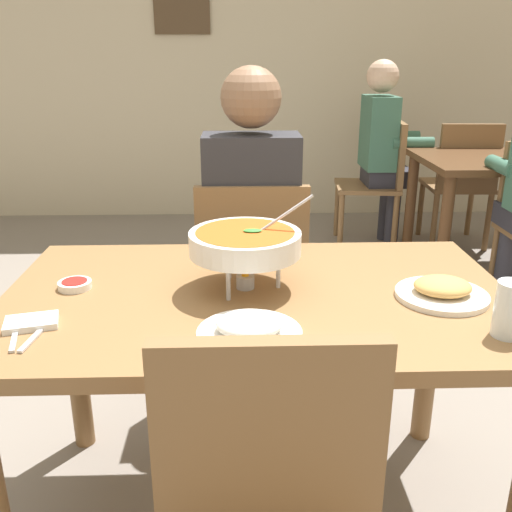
# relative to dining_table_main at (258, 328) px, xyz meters

# --- Properties ---
(ground_plane) EXTENTS (16.00, 16.00, 0.00)m
(ground_plane) POSITION_rel_dining_table_main_xyz_m (0.00, 0.00, -0.64)
(ground_plane) COLOR gray
(cafe_rear_partition) EXTENTS (10.00, 0.10, 3.00)m
(cafe_rear_partition) POSITION_rel_dining_table_main_xyz_m (0.00, 3.53, 0.86)
(cafe_rear_partition) COLOR beige
(cafe_rear_partition) RESTS_ON ground_plane
(dining_table_main) EXTENTS (1.36, 0.83, 0.74)m
(dining_table_main) POSITION_rel_dining_table_main_xyz_m (0.00, 0.00, 0.00)
(dining_table_main) COLOR brown
(dining_table_main) RESTS_ON ground_plane
(chair_diner_main) EXTENTS (0.44, 0.44, 0.90)m
(chair_diner_main) POSITION_rel_dining_table_main_xyz_m (-0.00, 0.70, -0.13)
(chair_diner_main) COLOR brown
(chair_diner_main) RESTS_ON ground_plane
(diner_main) EXTENTS (0.40, 0.45, 1.31)m
(diner_main) POSITION_rel_dining_table_main_xyz_m (0.00, 0.73, 0.11)
(diner_main) COLOR #2D2D38
(diner_main) RESTS_ON ground_plane
(curry_bowl) EXTENTS (0.33, 0.30, 0.26)m
(curry_bowl) POSITION_rel_dining_table_main_xyz_m (-0.03, 0.03, 0.24)
(curry_bowl) COLOR silver
(curry_bowl) RESTS_ON dining_table_main
(rice_plate) EXTENTS (0.24, 0.24, 0.06)m
(rice_plate) POSITION_rel_dining_table_main_xyz_m (-0.03, -0.25, 0.13)
(rice_plate) COLOR white
(rice_plate) RESTS_ON dining_table_main
(appetizer_plate) EXTENTS (0.24, 0.24, 0.06)m
(appetizer_plate) POSITION_rel_dining_table_main_xyz_m (0.48, -0.05, 0.13)
(appetizer_plate) COLOR white
(appetizer_plate) RESTS_ON dining_table_main
(sauce_dish) EXTENTS (0.09, 0.09, 0.02)m
(sauce_dish) POSITION_rel_dining_table_main_xyz_m (-0.50, 0.04, 0.12)
(sauce_dish) COLOR white
(sauce_dish) RESTS_ON dining_table_main
(napkin_folded) EXTENTS (0.14, 0.11, 0.02)m
(napkin_folded) POSITION_rel_dining_table_main_xyz_m (-0.54, -0.18, 0.11)
(napkin_folded) COLOR white
(napkin_folded) RESTS_ON dining_table_main
(fork_utensil) EXTENTS (0.06, 0.17, 0.01)m
(fork_utensil) POSITION_rel_dining_table_main_xyz_m (-0.56, -0.23, 0.11)
(fork_utensil) COLOR silver
(fork_utensil) RESTS_ON dining_table_main
(spoon_utensil) EXTENTS (0.03, 0.17, 0.01)m
(spoon_utensil) POSITION_rel_dining_table_main_xyz_m (-0.51, -0.23, 0.11)
(spoon_utensil) COLOR silver
(spoon_utensil) RESTS_ON dining_table_main
(drink_glass) EXTENTS (0.07, 0.07, 0.13)m
(drink_glass) POSITION_rel_dining_table_main_xyz_m (0.56, -0.27, 0.17)
(drink_glass) COLOR silver
(drink_glass) RESTS_ON dining_table_main
(dining_table_far) EXTENTS (1.00, 0.80, 0.74)m
(dining_table_far) POSITION_rel_dining_table_main_xyz_m (1.58, 2.04, -0.02)
(dining_table_far) COLOR #51331C
(dining_table_far) RESTS_ON ground_plane
(chair_bg_middle) EXTENTS (0.48, 0.48, 0.90)m
(chair_bg_middle) POSITION_rel_dining_table_main_xyz_m (0.98, 2.61, -0.13)
(chair_bg_middle) COLOR brown
(chair_bg_middle) RESTS_ON ground_plane
(chair_bg_corner) EXTENTS (0.46, 0.46, 0.90)m
(chair_bg_corner) POSITION_rel_dining_table_main_xyz_m (1.54, 2.53, -0.13)
(chair_bg_corner) COLOR brown
(chair_bg_corner) RESTS_ON ground_plane
(patron_bg_middle) EXTENTS (0.45, 0.40, 1.31)m
(patron_bg_middle) POSITION_rel_dining_table_main_xyz_m (0.98, 2.62, 0.11)
(patron_bg_middle) COLOR #2D2D38
(patron_bg_middle) RESTS_ON ground_plane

